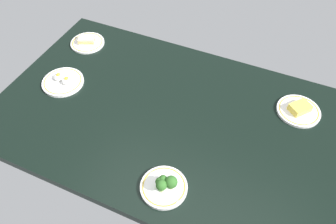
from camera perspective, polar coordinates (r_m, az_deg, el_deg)
dining_table at (r=151.14cm, az=-0.00°, el=-0.99°), size 158.76×97.82×4.00cm
plate_eggs at (r=170.94cm, az=-17.73°, el=5.10°), size 20.29×20.29×5.08cm
plate_cheese at (r=161.31cm, az=21.72°, el=0.32°), size 19.62×19.62×4.49cm
plate_sandwich at (r=191.98cm, az=-13.79°, el=11.69°), size 18.49×18.49×4.32cm
plate_broccoli at (r=126.86cm, az=-0.63°, el=-12.65°), size 18.13×18.13×8.23cm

